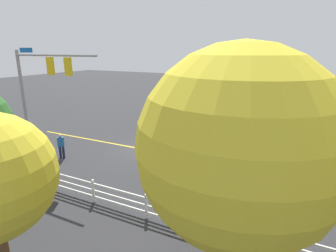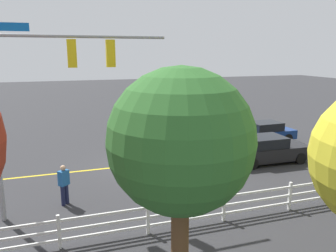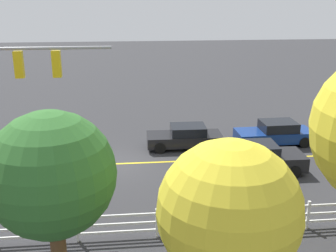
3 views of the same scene
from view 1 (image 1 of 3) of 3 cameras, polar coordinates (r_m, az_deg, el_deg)
The scene contains 9 objects.
ground_plane at distance 19.76m, azimuth -5.08°, elevation -4.93°, with size 120.00×120.00×0.00m, color #2D2D30.
lane_center_stripe at distance 18.11m, azimuth 5.85°, elevation -6.91°, with size 28.00×0.16×0.01m, color gold.
signal_assembly at distance 18.24m, azimuth -25.31°, elevation 7.92°, with size 6.37×0.38×7.08m.
car_0 at distance 15.53m, azimuth 14.30°, elevation -8.44°, with size 4.51×1.98×1.51m.
car_1 at distance 18.92m, azimuth 23.66°, elevation -5.05°, with size 4.60×1.98×1.40m.
car_2 at distance 19.75m, azimuth 7.78°, elevation -3.03°, with size 4.36×1.88×1.34m.
pedestrian at distance 19.14m, azimuth -21.60°, elevation -3.77°, with size 0.47×0.46×1.69m.
white_rail_fence at distance 12.68m, azimuth -10.41°, elevation -14.62°, with size 26.10×0.10×1.15m.
tree_1 at distance 6.76m, azimuth 14.59°, elevation -4.36°, with size 4.98×4.98×7.20m.
Camera 1 is at (-9.78, 15.69, 6.96)m, focal length 28.93 mm.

